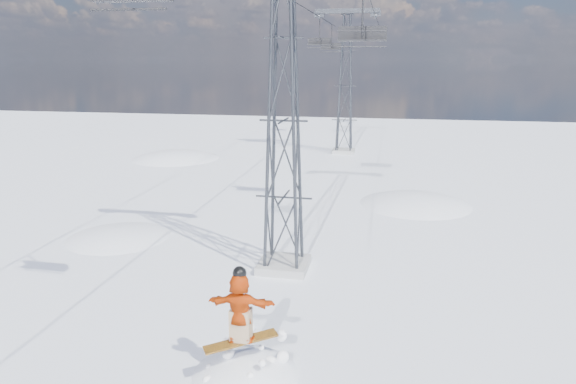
% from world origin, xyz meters
% --- Properties ---
extents(snow_terrain, '(39.00, 37.00, 22.00)m').
position_xyz_m(snow_terrain, '(-4.77, 21.24, -9.59)').
color(snow_terrain, white).
rests_on(snow_terrain, ground).
extents(lift_tower_near, '(5.20, 1.80, 11.43)m').
position_xyz_m(lift_tower_near, '(0.80, 8.00, 5.47)').
color(lift_tower_near, '#999999').
rests_on(lift_tower_near, ground).
extents(lift_tower_far, '(5.20, 1.80, 11.43)m').
position_xyz_m(lift_tower_far, '(0.80, 33.00, 5.47)').
color(lift_tower_far, '#999999').
rests_on(lift_tower_far, ground).
extents(lift_chair_mid, '(2.23, 0.64, 2.77)m').
position_xyz_m(lift_chair_mid, '(3.00, 15.17, 8.63)').
color(lift_chair_mid, black).
rests_on(lift_chair_mid, ground).
extents(lift_chair_far, '(1.93, 0.55, 2.39)m').
position_xyz_m(lift_chair_far, '(-1.40, 33.32, 8.94)').
color(lift_chair_far, black).
rests_on(lift_chair_far, ground).
extents(lift_chair_extra, '(2.09, 0.60, 2.59)m').
position_xyz_m(lift_chair_extra, '(-1.40, 42.07, 8.78)').
color(lift_chair_extra, black).
rests_on(lift_chair_extra, ground).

